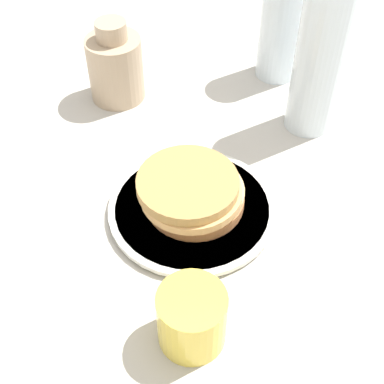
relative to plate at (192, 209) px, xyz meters
The scene contains 7 objects.
ground_plane 0.04m from the plate, 51.52° to the left, with size 4.00×4.00×0.00m, color #BCB7AD.
plate is the anchor object (origin of this frame).
pancake_stack 0.03m from the plate, behind, with size 0.14×0.14×0.05m.
juice_glass 0.19m from the plate, ahead, with size 0.08×0.08×0.08m.
cream_jug 0.29m from the plate, 155.53° to the right, with size 0.09×0.09×0.14m.
water_bottle_near 0.28m from the plate, 134.68° to the left, with size 0.07×0.07×0.25m.
water_bottle_mid 0.37m from the plate, 154.68° to the left, with size 0.07×0.07×0.20m.
Camera 1 is at (0.45, -0.04, 0.55)m, focal length 50.00 mm.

